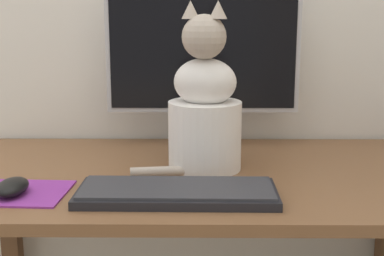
% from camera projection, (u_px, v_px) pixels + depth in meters
% --- Properties ---
extents(desk, '(1.21, 0.65, 0.75)m').
position_uv_depth(desk, '(199.00, 216.00, 1.29)').
color(desk, brown).
rests_on(desk, ground_plane).
extents(monitor, '(0.52, 0.17, 0.45)m').
position_uv_depth(monitor, '(203.00, 56.00, 1.44)').
color(monitor, '#B2B2B7').
rests_on(monitor, desk).
extents(keyboard, '(0.41, 0.16, 0.02)m').
position_uv_depth(keyboard, '(177.00, 192.00, 1.08)').
color(keyboard, black).
rests_on(keyboard, desk).
extents(mousepad_left, '(0.20, 0.17, 0.00)m').
position_uv_depth(mousepad_left, '(21.00, 193.00, 1.11)').
color(mousepad_left, purple).
rests_on(mousepad_left, desk).
extents(computer_mouse_left, '(0.06, 0.10, 0.03)m').
position_uv_depth(computer_mouse_left, '(12.00, 187.00, 1.09)').
color(computer_mouse_left, black).
rests_on(computer_mouse_left, mousepad_left).
extents(cat, '(0.28, 0.21, 0.40)m').
position_uv_depth(cat, '(204.00, 109.00, 1.25)').
color(cat, white).
rests_on(cat, desk).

